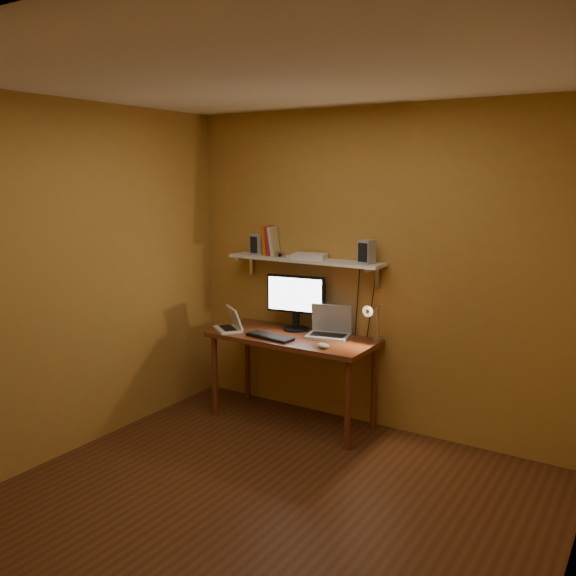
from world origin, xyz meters
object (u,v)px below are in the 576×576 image
Objects in this scene: wall_shelf at (305,260)px; speaker_right at (367,252)px; keyboard at (270,337)px; speaker_left at (258,244)px; mouse at (323,346)px; netbook at (231,324)px; shelf_camera at (280,255)px; monitor at (296,300)px; desk_lamp at (372,318)px; router at (310,256)px; desk at (292,346)px; laptop at (330,328)px.

wall_shelf is 7.41× the size of speaker_right.
keyboard is 0.86m from speaker_left.
speaker_left reaches higher than mouse.
netbook is 0.44m from keyboard.
mouse is (0.39, -0.38, -0.59)m from wall_shelf.
netbook is at bearing -178.68° from keyboard.
speaker_right is 0.77m from shelf_camera.
netbook is at bearing -156.40° from monitor.
desk_lamp is 4.05× the size of shelf_camera.
router is at bearing 63.24° from netbook.
wall_shelf reaches higher than keyboard.
shelf_camera reaches higher than router.
monitor is (-0.08, 0.18, 0.35)m from desk.
wall_shelf reaches higher than mouse.
desk_lamp reaches higher than mouse.
desk is 0.76m from router.
router is at bearing 71.09° from keyboard.
laptop is at bearing 175.15° from desk_lamp.
desk_lamp is at bearing -5.95° from router.
desk_lamp reaches higher than keyboard.
laptop is at bearing -12.87° from monitor.
wall_shelf is 0.70m from keyboard.
desk is at bearing 60.47° from keyboard.
shelf_camera is at bearing 69.28° from netbook.
laptop is 0.86m from netbook.
netbook is at bearing -173.18° from laptop.
monitor is at bearing 10.73° from speaker_left.
speaker_left is at bearing 171.48° from monitor.
desk_lamp is 2.06× the size of speaker_left.
keyboard is 3.84× the size of mouse.
router is at bearing 11.42° from speaker_left.
keyboard is 2.18× the size of speaker_right.
monitor is 0.65m from mouse.
netbook is 0.90m from router.
wall_shelf is 0.60m from laptop.
router is at bearing 75.24° from desk.
shelf_camera reaches higher than wall_shelf.
monitor is 0.41m from shelf_camera.
router is (-0.61, 0.06, 0.44)m from desk_lamp.
laptop is at bearing -7.97° from router.
desk is 13.04× the size of mouse.
router is (0.51, 0.01, -0.07)m from speaker_left.
speaker_left is 0.52m from router.
shelf_camera reaches higher than desk_lamp.
desk is 4.21× the size of netbook.
speaker_right reaches higher than monitor.
shelf_camera is (-0.19, -0.08, 0.04)m from wall_shelf.
speaker_right is (1.12, 0.30, 0.66)m from netbook.
keyboard is 1.52× the size of router.
mouse is (0.94, -0.06, -0.04)m from netbook.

